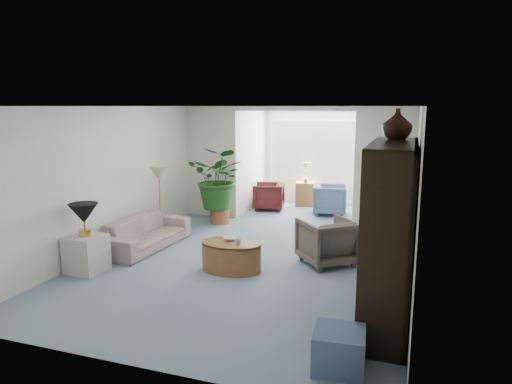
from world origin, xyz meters
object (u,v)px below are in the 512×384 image
at_px(sofa, 146,233).
at_px(plant_pot, 220,216).
at_px(ottoman, 339,349).
at_px(sunroom_chair_maroon, 269,196).
at_px(entertainment_cabinet, 390,235).
at_px(coffee_bowl, 231,238).
at_px(sunroom_chair_blue, 330,199).
at_px(table_lamp, 84,213).
at_px(side_table_dark, 373,243).
at_px(cabinet_urn, 397,124).
at_px(wingback_chair, 327,241).
at_px(coffee_table, 231,256).
at_px(floor_lamp, 159,173).
at_px(sunroom_table, 305,194).
at_px(framed_picture, 415,168).
at_px(end_table, 86,254).
at_px(coffee_cup, 238,242).

height_order(sofa, plant_pot, sofa).
bearing_deg(ottoman, sunroom_chair_maroon, 112.92).
height_order(entertainment_cabinet, sunroom_chair_maroon, entertainment_cabinet).
bearing_deg(coffee_bowl, sunroom_chair_blue, 78.82).
bearing_deg(table_lamp, sunroom_chair_blue, 60.49).
relative_size(side_table_dark, cabinet_urn, 1.72).
distance_m(wingback_chair, entertainment_cabinet, 2.17).
height_order(sofa, entertainment_cabinet, entertainment_cabinet).
relative_size(table_lamp, entertainment_cabinet, 0.21).
xyz_separation_m(coffee_table, sunroom_chair_blue, (0.77, 4.26, 0.13)).
relative_size(floor_lamp, plant_pot, 0.90).
distance_m(coffee_bowl, cabinet_urn, 3.07).
relative_size(cabinet_urn, sunroom_chair_maroon, 0.51).
xyz_separation_m(sofa, wingback_chair, (3.21, 0.21, 0.09)).
relative_size(floor_lamp, side_table_dark, 0.57).
bearing_deg(sunroom_table, coffee_table, -90.26).
height_order(cabinet_urn, sunroom_chair_maroon, cabinet_urn).
height_order(table_lamp, floor_lamp, floor_lamp).
bearing_deg(framed_picture, entertainment_cabinet, -101.93).
relative_size(floor_lamp, entertainment_cabinet, 0.17).
bearing_deg(table_lamp, side_table_dark, 24.34).
relative_size(table_lamp, ottoman, 0.90).
relative_size(end_table, coffee_cup, 6.18).
xyz_separation_m(framed_picture, cabinet_urn, (-0.23, -0.59, 0.59)).
xyz_separation_m(framed_picture, side_table_dark, (-0.55, 0.99, -1.38)).
bearing_deg(sunroom_table, cabinet_urn, -66.98).
bearing_deg(sunroom_table, ottoman, -74.65).
relative_size(framed_picture, coffee_bowl, 2.34).
xyz_separation_m(table_lamp, wingback_chair, (3.41, 1.56, -0.55)).
relative_size(wingback_chair, side_table_dark, 1.27).
bearing_deg(sofa, coffee_bowl, -102.15).
relative_size(end_table, table_lamp, 1.29).
distance_m(framed_picture, sunroom_table, 5.72).
bearing_deg(wingback_chair, sunroom_chair_blue, -120.63).
xyz_separation_m(ottoman, sunroom_chair_maroon, (-2.72, 6.44, 0.13)).
distance_m(end_table, table_lamp, 0.63).
relative_size(floor_lamp, sunroom_chair_maroon, 0.50).
distance_m(entertainment_cabinet, sunroom_chair_blue, 5.53).
distance_m(side_table_dark, cabinet_urn, 2.55).
height_order(coffee_table, side_table_dark, side_table_dark).
height_order(coffee_table, entertainment_cabinet, entertainment_cabinet).
xyz_separation_m(coffee_cup, sunroom_chair_maroon, (-0.88, 4.36, -0.16)).
xyz_separation_m(coffee_table, wingback_chair, (1.34, 0.79, 0.14)).
height_order(coffee_cup, entertainment_cabinet, entertainment_cabinet).
xyz_separation_m(coffee_cup, sunroom_chair_blue, (0.62, 4.36, -0.14)).
distance_m(coffee_cup, plant_pot, 3.14).
distance_m(wingback_chair, sunroom_chair_blue, 3.51).
xyz_separation_m(ottoman, plant_pot, (-3.33, 4.83, -0.03)).
xyz_separation_m(sofa, cabinet_urn, (4.23, -1.07, 2.01)).
xyz_separation_m(ottoman, sunroom_table, (-1.97, 7.19, 0.11)).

